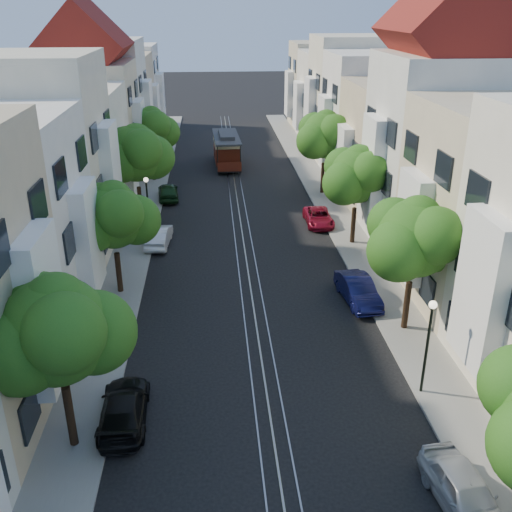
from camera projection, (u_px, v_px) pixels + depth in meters
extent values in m
plane|color=black|center=(238.00, 207.00, 44.81)|extent=(200.00, 200.00, 0.00)
cube|color=gray|center=(329.00, 204.00, 45.30)|extent=(2.50, 80.00, 0.12)
cube|color=gray|center=(145.00, 209.00, 44.27)|extent=(2.50, 80.00, 0.12)
cube|color=gray|center=(231.00, 207.00, 44.77)|extent=(0.06, 80.00, 0.02)
cube|color=gray|center=(238.00, 207.00, 44.81)|extent=(0.06, 80.00, 0.02)
cube|color=gray|center=(245.00, 207.00, 44.85)|extent=(0.06, 80.00, 0.02)
cube|color=tan|center=(238.00, 207.00, 44.81)|extent=(0.08, 80.00, 0.01)
cube|color=white|center=(483.00, 291.00, 21.64)|extent=(0.90, 3.04, 6.05)
cube|color=beige|center=(487.00, 210.00, 29.05)|extent=(7.00, 8.00, 10.00)
cube|color=white|center=(413.00, 227.00, 29.11)|extent=(0.90, 3.04, 5.50)
cube|color=silver|center=(433.00, 153.00, 35.95)|extent=(7.00, 8.00, 12.00)
cube|color=white|center=(373.00, 170.00, 36.06)|extent=(0.90, 3.04, 6.60)
cube|color=#C6B28C|center=(393.00, 148.00, 43.85)|extent=(7.00, 8.00, 9.00)
cube|color=white|center=(344.00, 158.00, 43.87)|extent=(0.90, 3.04, 4.95)
cube|color=white|center=(367.00, 119.00, 50.84)|extent=(7.00, 8.00, 10.50)
cube|color=white|center=(325.00, 129.00, 50.91)|extent=(0.90, 3.04, 5.78)
cube|color=beige|center=(348.00, 100.00, 57.94)|extent=(7.00, 8.00, 11.50)
cube|color=white|center=(310.00, 109.00, 58.04)|extent=(0.90, 3.04, 6.32)
cube|color=silver|center=(331.00, 98.00, 65.64)|extent=(7.00, 8.00, 9.50)
cube|color=white|center=(299.00, 105.00, 65.67)|extent=(0.90, 3.04, 5.23)
cube|color=beige|center=(319.00, 87.00, 72.83)|extent=(7.00, 8.00, 10.00)
cube|color=white|center=(290.00, 94.00, 72.89)|extent=(0.90, 3.04, 5.50)
cube|color=white|center=(42.00, 310.00, 20.51)|extent=(0.90, 3.04, 5.93)
cube|color=white|center=(4.00, 225.00, 27.39)|extent=(7.00, 8.00, 9.80)
cube|color=white|center=(87.00, 238.00, 27.97)|extent=(0.90, 3.04, 5.39)
cube|color=beige|center=(45.00, 163.00, 34.29)|extent=(7.00, 8.00, 11.76)
cube|color=white|center=(110.00, 177.00, 34.94)|extent=(0.90, 3.04, 6.47)
cube|color=silver|center=(76.00, 155.00, 42.18)|extent=(7.00, 8.00, 8.82)
cube|color=white|center=(129.00, 163.00, 42.73)|extent=(0.90, 3.04, 4.85)
cube|color=beige|center=(94.00, 124.00, 49.18)|extent=(7.00, 8.00, 10.29)
cube|color=white|center=(140.00, 133.00, 49.78)|extent=(0.90, 3.04, 5.66)
cube|color=silver|center=(108.00, 104.00, 56.28)|extent=(7.00, 8.00, 11.27)
cube|color=white|center=(148.00, 113.00, 56.91)|extent=(0.90, 3.04, 6.20)
cube|color=#C6B28C|center=(121.00, 101.00, 63.97)|extent=(7.00, 8.00, 9.31)
cube|color=white|center=(155.00, 108.00, 64.54)|extent=(0.90, 3.04, 5.12)
cube|color=white|center=(129.00, 90.00, 71.17)|extent=(7.00, 8.00, 9.80)
cube|color=white|center=(160.00, 96.00, 71.75)|extent=(0.90, 3.04, 5.39)
cylinder|color=black|center=(406.00, 305.00, 27.45)|extent=(0.30, 0.30, 2.45)
sphere|color=#1F4C13|center=(415.00, 238.00, 26.05)|extent=(3.64, 3.64, 3.64)
sphere|color=#1F4C13|center=(433.00, 242.00, 26.75)|extent=(2.91, 2.91, 2.91)
sphere|color=#1F4C13|center=(398.00, 251.00, 25.47)|extent=(2.84, 2.84, 2.84)
sphere|color=#1F4C13|center=(418.00, 219.00, 25.79)|extent=(2.18, 2.18, 2.18)
cylinder|color=black|center=(353.00, 225.00, 37.50)|extent=(0.30, 0.30, 2.38)
sphere|color=#1F4C13|center=(357.00, 175.00, 36.14)|extent=(3.54, 3.54, 3.54)
sphere|color=#1F4C13|center=(371.00, 179.00, 36.84)|extent=(2.83, 2.83, 2.83)
sphere|color=#1F4C13|center=(344.00, 184.00, 35.56)|extent=(2.76, 2.76, 2.76)
sphere|color=#1F4C13|center=(359.00, 161.00, 35.87)|extent=(2.12, 2.12, 2.12)
cylinder|color=black|center=(322.00, 178.00, 47.50)|extent=(0.30, 0.30, 2.52)
sphere|color=#1F4C13|center=(325.00, 135.00, 46.06)|extent=(3.74, 3.74, 3.74)
sphere|color=#1F4C13|center=(336.00, 138.00, 46.76)|extent=(3.00, 3.00, 3.00)
sphere|color=#1F4C13|center=(314.00, 141.00, 45.48)|extent=(2.92, 2.92, 2.92)
sphere|color=#1F4C13|center=(326.00, 124.00, 45.80)|extent=(2.25, 2.25, 2.25)
cylinder|color=black|center=(70.00, 416.00, 20.04)|extent=(0.30, 0.30, 2.45)
sphere|color=#1F4C13|center=(56.00, 331.00, 18.64)|extent=(3.64, 3.64, 3.64)
sphere|color=#1F4C13|center=(94.00, 332.00, 19.34)|extent=(2.91, 2.91, 2.91)
sphere|color=#1F4C13|center=(22.00, 352.00, 18.06)|extent=(2.84, 2.84, 2.84)
sphere|color=#1F4C13|center=(56.00, 305.00, 18.38)|extent=(2.18, 2.18, 2.18)
cylinder|color=black|center=(119.00, 272.00, 31.02)|extent=(0.30, 0.30, 2.27)
sphere|color=#1F4C13|center=(113.00, 216.00, 29.72)|extent=(3.38, 3.38, 3.38)
sphere|color=#1F4C13|center=(136.00, 220.00, 30.42)|extent=(2.70, 2.70, 2.70)
sphere|color=#1F4C13|center=(92.00, 227.00, 29.14)|extent=(2.64, 2.64, 2.64)
sphere|color=#1F4C13|center=(113.00, 199.00, 29.46)|extent=(2.03, 2.03, 2.03)
cylinder|color=black|center=(140.00, 205.00, 40.99)|extent=(0.30, 0.30, 2.62)
sphere|color=#1F4C13|center=(136.00, 154.00, 39.49)|extent=(3.90, 3.90, 3.90)
sphere|color=#1F4C13|center=(153.00, 157.00, 40.18)|extent=(3.12, 3.12, 3.12)
sphere|color=#1F4C13|center=(121.00, 161.00, 38.90)|extent=(3.04, 3.04, 3.04)
sphere|color=#1F4C13|center=(136.00, 140.00, 39.22)|extent=(2.34, 2.34, 2.34)
cylinder|color=black|center=(154.00, 167.00, 51.07)|extent=(0.30, 0.30, 2.38)
sphere|color=#1F4C13|center=(151.00, 129.00, 49.71)|extent=(3.54, 3.54, 3.54)
sphere|color=#1F4C13|center=(164.00, 132.00, 50.40)|extent=(2.83, 2.83, 2.83)
sphere|color=#1F4C13|center=(139.00, 134.00, 49.12)|extent=(2.76, 2.76, 2.76)
sphere|color=#1F4C13|center=(151.00, 118.00, 49.44)|extent=(2.12, 2.12, 2.12)
cylinder|color=black|center=(427.00, 349.00, 22.51)|extent=(0.12, 0.12, 4.00)
sphere|color=#FFF2CC|center=(433.00, 305.00, 21.71)|extent=(0.32, 0.32, 0.32)
cylinder|color=black|center=(148.00, 209.00, 38.04)|extent=(0.12, 0.12, 4.00)
sphere|color=#FFF2CC|center=(146.00, 180.00, 37.23)|extent=(0.32, 0.32, 0.32)
cube|color=black|center=(227.00, 161.00, 56.36)|extent=(2.51, 7.79, 0.29)
cube|color=#4C170C|center=(227.00, 150.00, 55.89)|extent=(2.49, 4.90, 2.31)
cube|color=beige|center=(226.00, 141.00, 55.54)|extent=(2.54, 4.95, 0.58)
cube|color=#2D2D30|center=(226.00, 137.00, 55.39)|extent=(2.70, 7.80, 0.17)
cube|color=#2D2D30|center=(226.00, 134.00, 55.29)|extent=(1.51, 4.39, 0.34)
imported|color=#A8ADB4|center=(465.00, 493.00, 17.72)|extent=(2.03, 4.12, 1.35)
imported|color=#0B0D39|center=(358.00, 290.00, 30.30)|extent=(1.86, 4.25, 1.36)
imported|color=maroon|center=(319.00, 217.00, 41.12)|extent=(1.87, 4.01, 1.11)
imported|color=black|center=(124.00, 408.00, 21.56)|extent=(1.88, 4.35, 1.25)
imported|color=silver|center=(159.00, 236.00, 37.52)|extent=(1.66, 4.00, 1.29)
imported|color=#143315|center=(168.00, 191.00, 46.41)|extent=(1.92, 4.06, 1.34)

